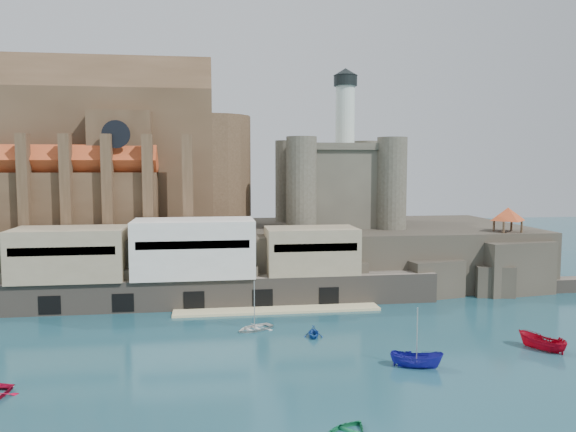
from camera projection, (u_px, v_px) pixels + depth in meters
The scene contains 11 objects.
ground at pixel (279, 352), 63.70m from camera, with size 300.00×300.00×0.00m, color #17424F.
promontory at pixel (251, 255), 102.06m from camera, with size 100.00×36.00×10.00m.
quay at pixel (193, 266), 84.50m from camera, with size 70.00×12.00×13.05m.
church at pixel (115, 160), 99.64m from camera, with size 47.00×25.93×30.51m.
castle_keep at pixel (337, 180), 104.80m from camera, with size 21.20×21.20×29.30m.
rock_outcrop at pixel (507, 267), 94.66m from camera, with size 14.50×10.50×8.70m.
pavilion at pixel (508, 216), 94.03m from camera, with size 6.40×6.40×5.40m.
boat_2 at pixel (416, 367), 58.86m from camera, with size 2.06×2.12×5.48m, color #1F1D9B.
boat_5 at pixel (542, 350), 64.40m from camera, with size 2.11×2.16×5.60m, color #A8051A.
boat_6 at pixel (255, 330), 72.33m from camera, with size 3.67×1.07×5.14m, color silver.
boat_7 at pixel (313, 337), 69.37m from camera, with size 2.85×1.74×3.31m, color #1848A0.
Camera 1 is at (-7.63, -61.59, 21.13)m, focal length 35.00 mm.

